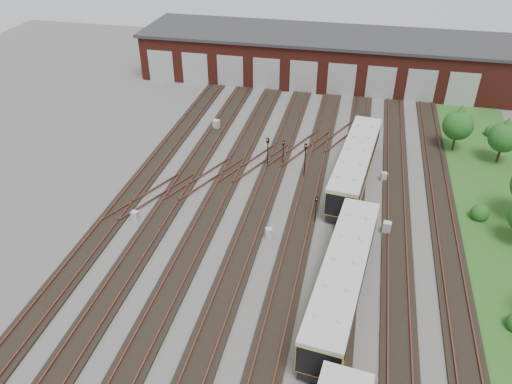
# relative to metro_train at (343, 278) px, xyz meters

# --- Properties ---
(ground) EXTENTS (120.00, 120.00, 0.00)m
(ground) POSITION_rel_metro_train_xyz_m (-6.00, 3.22, -1.94)
(ground) COLOR #4A4745
(ground) RESTS_ON ground
(track_network) EXTENTS (30.40, 70.00, 0.33)m
(track_network) POSITION_rel_metro_train_xyz_m (-6.17, 3.81, -1.83)
(track_network) COLOR black
(track_network) RESTS_ON ground
(maintenance_shed) EXTENTS (51.00, 12.50, 6.35)m
(maintenance_shed) POSITION_rel_metro_train_xyz_m (-6.01, 43.19, 1.26)
(maintenance_shed) COLOR #551D15
(maintenance_shed) RESTS_ON ground
(grass_verge) EXTENTS (8.00, 55.00, 0.05)m
(grass_verge) POSITION_rel_metro_train_xyz_m (13.00, 13.22, -1.92)
(grass_verge) COLOR #1F4A18
(grass_verge) RESTS_ON ground
(metro_train) EXTENTS (4.40, 47.42, 3.14)m
(metro_train) POSITION_rel_metro_train_xyz_m (0.00, 0.00, 0.00)
(metro_train) COLOR black
(metro_train) RESTS_ON ground
(signal_mast_0) EXTENTS (0.29, 0.27, 3.21)m
(signal_mast_0) POSITION_rel_metro_train_xyz_m (-8.70, 17.04, 0.12)
(signal_mast_0) COLOR black
(signal_mast_0) RESTS_ON ground
(signal_mast_1) EXTENTS (0.24, 0.22, 2.78)m
(signal_mast_1) POSITION_rel_metro_train_xyz_m (-7.22, 17.59, -0.16)
(signal_mast_1) COLOR black
(signal_mast_1) RESTS_ON ground
(signal_mast_2) EXTENTS (0.29, 0.27, 3.65)m
(signal_mast_2) POSITION_rel_metro_train_xyz_m (-4.80, 15.86, 0.38)
(signal_mast_2) COLOR black
(signal_mast_2) RESTS_ON ground
(signal_mast_3) EXTENTS (0.22, 0.21, 2.63)m
(signal_mast_3) POSITION_rel_metro_train_xyz_m (-2.84, 8.55, -0.25)
(signal_mast_3) COLOR black
(signal_mast_3) RESTS_ON ground
(relay_cabinet_0) EXTENTS (0.66, 0.58, 0.98)m
(relay_cabinet_0) POSITION_rel_metro_train_xyz_m (-17.93, 5.45, -1.45)
(relay_cabinet_0) COLOR #ACAFB1
(relay_cabinet_0) RESTS_ON ground
(relay_cabinet_1) EXTENTS (0.80, 0.71, 1.15)m
(relay_cabinet_1) POSITION_rel_metro_train_xyz_m (-16.21, 24.18, -1.37)
(relay_cabinet_1) COLOR #ACAFB1
(relay_cabinet_1) RESTS_ON ground
(relay_cabinet_2) EXTENTS (0.66, 0.60, 0.90)m
(relay_cabinet_2) POSITION_rel_metro_train_xyz_m (-6.30, 5.68, -1.49)
(relay_cabinet_2) COLOR #ACAFB1
(relay_cabinet_2) RESTS_ON ground
(relay_cabinet_3) EXTENTS (0.60, 0.52, 0.90)m
(relay_cabinet_3) POSITION_rel_metro_train_xyz_m (2.83, 16.81, -1.49)
(relay_cabinet_3) COLOR #ACAFB1
(relay_cabinet_3) RESTS_ON ground
(relay_cabinet_4) EXTENTS (0.74, 0.64, 1.11)m
(relay_cabinet_4) POSITION_rel_metro_train_xyz_m (3.12, 8.39, -1.39)
(relay_cabinet_4) COLOR #ACAFB1
(relay_cabinet_4) RESTS_ON ground
(tree_0) EXTENTS (3.16, 3.16, 5.24)m
(tree_0) POSITION_rel_metro_train_xyz_m (10.00, 24.72, 1.43)
(tree_0) COLOR black
(tree_0) RESTS_ON ground
(tree_1) EXTENTS (3.06, 3.06, 5.06)m
(tree_1) POSITION_rel_metro_train_xyz_m (14.21, 23.00, 1.31)
(tree_1) COLOR black
(tree_1) RESTS_ON ground
(bush_1) EXTENTS (1.58, 1.58, 1.58)m
(bush_1) POSITION_rel_metro_train_xyz_m (10.94, 12.26, -1.15)
(bush_1) COLOR #184112
(bush_1) RESTS_ON ground
(bush_2) EXTENTS (1.48, 1.48, 1.48)m
(bush_2) POSITION_rel_metro_train_xyz_m (14.62, 29.28, -1.20)
(bush_2) COLOR #184112
(bush_2) RESTS_ON ground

